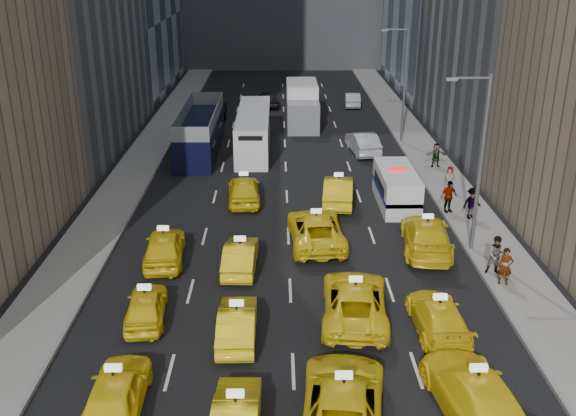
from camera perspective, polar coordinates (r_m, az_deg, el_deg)
name	(u,v)px	position (r m, az deg, el deg)	size (l,w,h in m)	color
ground	(295,407)	(22.50, 0.59, -17.28)	(160.00, 160.00, 0.00)	black
sidewalk_west	(135,171)	(45.85, -13.45, 3.25)	(3.00, 90.00, 0.15)	gray
sidewalk_east	(436,169)	(46.07, 13.01, 3.37)	(3.00, 90.00, 0.15)	gray
curb_west	(156,170)	(45.55, -11.67, 3.29)	(0.15, 90.00, 0.18)	slate
curb_east	(415,169)	(45.74, 11.24, 3.40)	(0.15, 90.00, 0.18)	slate
streetlight_near	(479,159)	(32.36, 16.61, 4.23)	(2.15, 0.22, 9.00)	#595B60
streetlight_far	(403,81)	(51.24, 10.23, 11.02)	(2.15, 0.22, 9.00)	#595B60
taxi_4	(116,393)	(22.55, -15.03, -15.59)	(1.80, 4.48, 1.52)	yellow
taxi_6	(343,401)	(21.53, 4.90, -16.75)	(2.63, 5.70, 1.59)	yellow
taxi_7	(475,394)	(22.52, 16.30, -15.62)	(2.29, 5.64, 1.64)	yellow
taxi_8	(146,306)	(27.26, -12.51, -8.51)	(1.57, 3.90, 1.33)	yellow
taxi_9	(237,323)	(25.56, -4.54, -10.17)	(1.45, 4.15, 1.37)	yellow
taxi_10	(355,301)	(26.91, 5.95, -8.19)	(2.62, 5.67, 1.58)	yellow
taxi_11	(438,317)	(26.58, 13.22, -9.38)	(1.91, 4.70, 1.36)	yellow
taxi_12	(164,247)	(31.98, -10.93, -3.41)	(1.85, 4.59, 1.56)	yellow
taxi_13	(240,256)	(30.76, -4.25, -4.28)	(1.47, 4.22, 1.39)	yellow
taxi_14	(316,229)	(33.35, 2.50, -1.89)	(2.66, 5.78, 1.61)	yellow
taxi_15	(426,235)	(33.32, 12.19, -2.38)	(2.31, 5.68, 1.65)	yellow
taxi_16	(244,189)	(38.99, -3.93, 1.65)	(1.89, 4.70, 1.60)	yellow
taxi_17	(338,191)	(38.80, 4.49, 1.55)	(1.71, 4.91, 1.62)	yellow
nypd_van	(396,188)	(38.92, 9.61, 1.76)	(2.68, 5.66, 2.35)	silver
double_decker	(200,130)	(49.30, -7.80, 6.86)	(4.13, 11.79, 3.36)	black
city_bus	(254,131)	(49.65, -3.08, 6.89)	(3.80, 11.59, 2.94)	silver
box_truck	(302,105)	(56.85, 1.27, 9.14)	(2.81, 7.83, 3.56)	white
misc_car_0	(363,143)	(49.03, 6.67, 5.80)	(1.71, 4.91, 1.62)	#B7B9C0
misc_car_1	(213,108)	(60.52, -6.68, 8.78)	(2.41, 5.23, 1.45)	black
misc_car_2	(298,101)	(63.13, 0.92, 9.45)	(2.01, 4.94, 1.43)	gray
misc_car_3	(268,99)	(64.11, -1.78, 9.68)	(1.80, 4.47, 1.52)	black
misc_car_4	(352,99)	(64.56, 5.73, 9.59)	(1.44, 4.13, 1.36)	#9FA3A7
pedestrian_0	(505,267)	(30.55, 18.76, -4.95)	(0.65, 0.42, 1.77)	gray
pedestrian_1	(497,255)	(31.39, 18.07, -4.02)	(0.91, 0.50, 1.88)	gray
pedestrian_2	(472,203)	(37.47, 16.05, 0.41)	(1.19, 0.49, 1.84)	gray
pedestrian_3	(448,196)	(38.07, 14.08, 1.00)	(1.12, 0.51, 1.90)	gray
pedestrian_4	(449,179)	(41.62, 14.15, 2.55)	(0.78, 0.42, 1.59)	gray
pedestrian_5	(436,155)	(46.15, 13.04, 4.61)	(1.57, 0.45, 1.70)	gray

